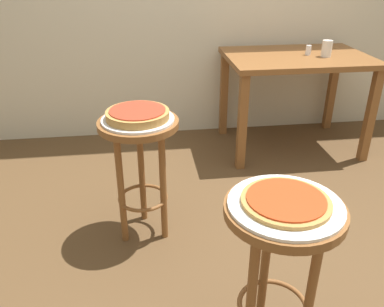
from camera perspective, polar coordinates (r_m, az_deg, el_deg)
ground_plane at (r=2.33m, az=8.66°, el=-12.14°), size 6.00×6.00×0.00m
stool_foreground at (r=1.49m, az=12.39°, el=-12.80°), size 0.41×0.41×0.69m
serving_plate_foreground at (r=1.39m, az=13.11°, el=-7.11°), size 0.39×0.39×0.01m
pizza_foreground at (r=1.38m, az=13.18°, el=-6.56°), size 0.30×0.30×0.02m
stool_middle at (r=2.12m, az=-7.39°, el=0.35°), size 0.41×0.41×0.69m
serving_plate_middle at (r=2.05m, az=-7.68°, el=4.81°), size 0.37×0.37×0.01m
pizza_middle at (r=2.04m, az=-7.73°, el=5.55°), size 0.32×0.32×0.05m
dining_table at (r=3.25m, az=14.53°, el=11.45°), size 1.07×0.75×0.75m
cup_near_edge at (r=3.22m, az=18.57°, el=13.93°), size 0.07×0.07×0.12m
condiment_shaker at (r=3.23m, az=16.17°, el=13.90°), size 0.04×0.04×0.07m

